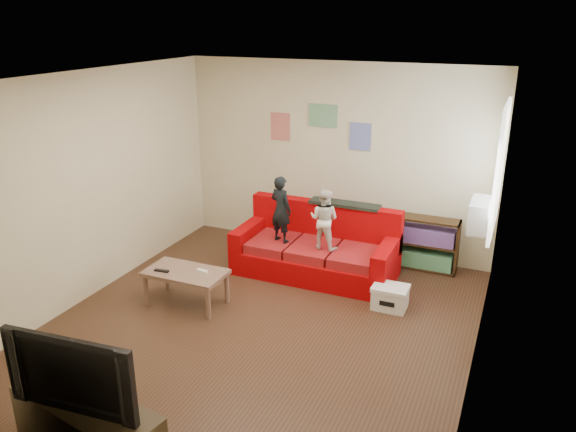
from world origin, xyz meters
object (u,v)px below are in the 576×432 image
at_px(tv_stand, 88,428).
at_px(coffee_table, 186,276).
at_px(child_a, 281,209).
at_px(bookshelf, 424,246).
at_px(sofa, 317,251).
at_px(television, 79,367).
at_px(file_box, 390,297).
at_px(child_b, 324,219).

bearing_deg(tv_stand, coffee_table, 115.79).
height_order(child_a, tv_stand, child_a).
distance_m(bookshelf, tv_stand, 4.85).
height_order(bookshelf, tv_stand, bookshelf).
bearing_deg(sofa, bookshelf, 28.43).
distance_m(sofa, television, 3.90).
relative_size(bookshelf, file_box, 2.20).
distance_m(child_a, child_b, 0.60).
distance_m(sofa, child_a, 0.75).
height_order(file_box, tv_stand, tv_stand).
distance_m(child_b, tv_stand, 3.76).
xyz_separation_m(sofa, bookshelf, (1.28, 0.69, 0.01)).
bearing_deg(tv_stand, television, 0.00).
bearing_deg(child_a, child_b, -162.10).
relative_size(child_b, bookshelf, 0.87).
relative_size(file_box, television, 0.38).
xyz_separation_m(sofa, child_a, (-0.45, -0.17, 0.58)).
xyz_separation_m(sofa, coffee_table, (-1.12, -1.45, 0.06)).
bearing_deg(tv_stand, bookshelf, 79.34).
relative_size(coffee_table, tv_stand, 0.73).
bearing_deg(tv_stand, child_b, 90.93).
relative_size(child_a, child_b, 1.13).
relative_size(bookshelf, television, 0.83).
xyz_separation_m(tv_stand, television, (0.00, 0.00, 0.56)).
height_order(sofa, bookshelf, sofa).
relative_size(child_b, television, 0.72).
bearing_deg(television, tv_stand, 0.00).
xyz_separation_m(child_b, file_box, (0.99, -0.42, -0.69)).
bearing_deg(sofa, coffee_table, -127.78).
distance_m(sofa, file_box, 1.30).
relative_size(child_a, bookshelf, 0.98).
xyz_separation_m(child_a, file_box, (1.59, -0.42, -0.74)).
bearing_deg(bookshelf, sofa, -151.57).
xyz_separation_m(bookshelf, tv_stand, (-1.74, -4.53, -0.08)).
bearing_deg(file_box, tv_stand, -116.31).
distance_m(tv_stand, television, 0.56).
relative_size(child_b, tv_stand, 0.60).
height_order(child_b, coffee_table, child_b).
bearing_deg(child_a, file_box, -176.82).
bearing_deg(child_b, coffee_table, 48.82).
xyz_separation_m(file_box, tv_stand, (-1.60, -3.25, 0.10)).
xyz_separation_m(child_b, bookshelf, (1.13, 0.87, -0.51)).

